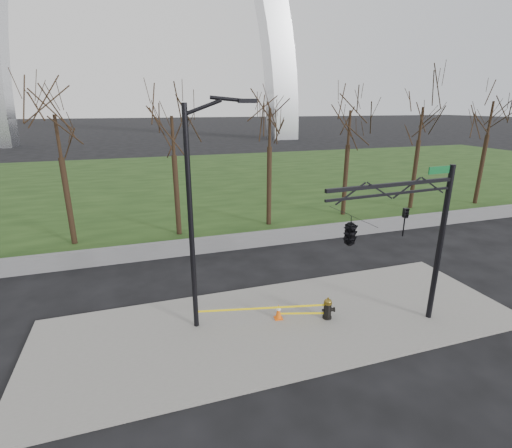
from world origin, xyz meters
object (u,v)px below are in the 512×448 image
object	(u,v)px
street_light	(197,206)
fire_hydrant	(328,309)
traffic_signal_mast	(370,228)
traffic_cone	(278,312)

from	to	relation	value
street_light	fire_hydrant	bearing A→B (deg)	-8.35
street_light	traffic_signal_mast	xyz separation A→B (m)	(5.20, -2.40, -0.55)
fire_hydrant	traffic_cone	size ratio (longest dim) A/B	1.46
fire_hydrant	street_light	xyz separation A→B (m)	(-4.65, 1.04, 4.19)
traffic_signal_mast	traffic_cone	bearing A→B (deg)	137.05
traffic_cone	traffic_signal_mast	distance (m)	4.82
fire_hydrant	traffic_signal_mast	world-z (taller)	traffic_signal_mast
fire_hydrant	traffic_signal_mast	distance (m)	3.93
street_light	traffic_signal_mast	size ratio (longest dim) A/B	1.37
traffic_cone	fire_hydrant	bearing A→B (deg)	-16.94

